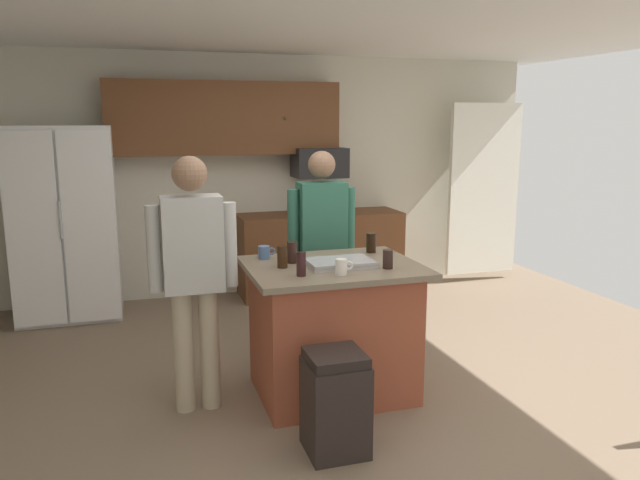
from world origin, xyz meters
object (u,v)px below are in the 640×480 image
(trash_bin, at_px, (335,403))
(microwave_over_range, at_px, (319,163))
(person_host_foreground, at_px, (193,267))
(glass_short_whisky, at_px, (371,243))
(mug_blue_stoneware, at_px, (342,267))
(glass_stout_tall, at_px, (282,257))
(tumbler_amber, at_px, (292,252))
(person_guest_by_door, at_px, (322,238))
(refrigerator, at_px, (65,223))
(serving_tray, at_px, (340,263))
(kitchen_island, at_px, (333,329))
(mug_ceramic_white, at_px, (264,252))
(glass_dark_ale, at_px, (388,259))
(glass_pilsner, at_px, (301,264))

(trash_bin, bearing_deg, microwave_over_range, 74.42)
(person_host_foreground, distance_m, glass_short_whisky, 1.35)
(mug_blue_stoneware, distance_m, glass_stout_tall, 0.43)
(glass_short_whisky, height_order, tumbler_amber, tumbler_amber)
(microwave_over_range, height_order, person_guest_by_door, person_guest_by_door)
(tumbler_amber, bearing_deg, refrigerator, 126.32)
(refrigerator, relative_size, serving_tray, 4.22)
(kitchen_island, distance_m, person_guest_by_door, 0.96)
(glass_short_whisky, xyz_separation_m, glass_stout_tall, (-0.75, -0.27, 0.00))
(glass_short_whisky, bearing_deg, microwave_over_range, 82.75)
(person_host_foreground, bearing_deg, mug_ceramic_white, 30.18)
(refrigerator, height_order, glass_stout_tall, refrigerator)
(microwave_over_range, distance_m, person_host_foreground, 3.00)
(kitchen_island, height_order, trash_bin, kitchen_island)
(refrigerator, xyz_separation_m, trash_bin, (1.69, -3.15, -0.63))
(microwave_over_range, bearing_deg, mug_blue_stoneware, -104.31)
(microwave_over_range, height_order, glass_short_whisky, microwave_over_range)
(tumbler_amber, bearing_deg, glass_dark_ale, -31.23)
(refrigerator, height_order, person_guest_by_door, refrigerator)
(person_host_foreground, bearing_deg, glass_pilsner, -20.27)
(mug_blue_stoneware, relative_size, mug_ceramic_white, 0.95)
(microwave_over_range, bearing_deg, kitchen_island, -105.09)
(glass_dark_ale, relative_size, mug_blue_stoneware, 1.07)
(glass_dark_ale, height_order, mug_blue_stoneware, glass_dark_ale)
(refrigerator, height_order, person_host_foreground, refrigerator)
(kitchen_island, distance_m, mug_ceramic_white, 0.72)
(kitchen_island, distance_m, serving_tray, 0.49)
(mug_blue_stoneware, xyz_separation_m, glass_stout_tall, (-0.32, 0.29, 0.02))
(kitchen_island, bearing_deg, refrigerator, 128.65)
(person_guest_by_door, height_order, glass_pilsner, person_guest_by_door)
(person_guest_by_door, bearing_deg, mug_ceramic_white, -38.01)
(microwave_over_range, xyz_separation_m, glass_stout_tall, (-1.03, -2.50, -0.44))
(glass_stout_tall, relative_size, trash_bin, 0.24)
(person_guest_by_door, bearing_deg, kitchen_island, 0.00)
(mug_blue_stoneware, relative_size, tumbler_amber, 0.81)
(kitchen_island, bearing_deg, tumbler_amber, 152.14)
(glass_dark_ale, xyz_separation_m, mug_blue_stoneware, (-0.35, -0.07, -0.01))
(kitchen_island, xyz_separation_m, person_host_foreground, (-0.93, 0.04, 0.50))
(glass_dark_ale, bearing_deg, glass_stout_tall, 161.19)
(kitchen_island, xyz_separation_m, glass_pilsner, (-0.29, -0.23, 0.54))
(person_guest_by_door, xyz_separation_m, glass_short_whisky, (0.23, -0.52, 0.05))
(mug_blue_stoneware, xyz_separation_m, serving_tray, (0.07, 0.23, -0.03))
(glass_dark_ale, xyz_separation_m, serving_tray, (-0.28, 0.16, -0.04))
(glass_short_whisky, height_order, glass_pilsner, glass_pilsner)
(glass_dark_ale, xyz_separation_m, mug_ceramic_white, (-0.72, 0.53, -0.02))
(mug_ceramic_white, bearing_deg, trash_bin, -80.50)
(refrigerator, xyz_separation_m, mug_blue_stoneware, (1.89, -2.68, 0.06))
(glass_dark_ale, bearing_deg, person_guest_by_door, 98.14)
(mug_ceramic_white, bearing_deg, glass_short_whisky, -2.00)
(refrigerator, xyz_separation_m, glass_stout_tall, (1.57, -2.39, 0.08))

